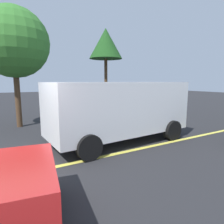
% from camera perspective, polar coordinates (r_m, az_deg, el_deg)
% --- Properties ---
extents(ground_plane, '(80.00, 80.00, 0.00)m').
position_cam_1_polar(ground_plane, '(5.37, -27.49, -16.53)').
color(ground_plane, '#262628').
extents(lane_marking_centre, '(28.00, 0.16, 0.01)m').
position_cam_1_polar(lane_marking_centre, '(6.19, 2.10, -12.02)').
color(lane_marking_centre, '#E0D14C').
extents(white_van, '(5.31, 2.51, 2.20)m').
position_cam_1_polar(white_van, '(7.14, 2.40, 1.28)').
color(white_van, white).
rests_on(white_van, ground_plane).
extents(tree_left_verge, '(3.26, 3.26, 5.65)m').
position_cam_1_polar(tree_left_verge, '(10.61, -26.99, 17.69)').
color(tree_left_verge, '#513823').
rests_on(tree_left_verge, ground_plane).
extents(tree_centre_verge, '(2.28, 2.28, 5.80)m').
position_cam_1_polar(tree_centre_verge, '(14.02, -1.86, 19.31)').
color(tree_centre_verge, '#513823').
rests_on(tree_centre_verge, ground_plane).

